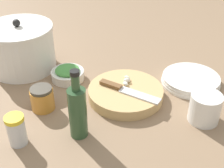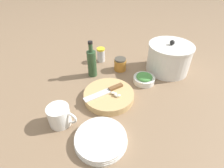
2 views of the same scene
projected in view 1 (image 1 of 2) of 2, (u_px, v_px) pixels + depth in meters
The scene contains 11 objects.
ground_plane at pixel (107, 96), 1.07m from camera, with size 5.00×5.00×0.00m, color #7F664C.
cutting_board at pixel (126, 93), 1.06m from camera, with size 0.25×0.25×0.04m.
chef_knife at pixel (125, 90), 1.04m from camera, with size 0.18×0.18×0.01m.
garlic_cloves at pixel (127, 81), 1.08m from camera, with size 0.04×0.06×0.02m.
herb_bowl at pixel (68, 73), 1.15m from camera, with size 0.12×0.12×0.05m.
spice_jar at pixel (16, 130), 0.86m from camera, with size 0.05×0.05×0.09m.
coffee_mug at pixel (205, 107), 0.95m from camera, with size 0.10×0.13×0.09m.
plate_stack at pixel (191, 80), 1.13m from camera, with size 0.21×0.21×0.03m.
honey_jar at pixel (42, 98), 1.00m from camera, with size 0.08×0.08×0.08m.
oil_bottle at pixel (78, 111), 0.87m from camera, with size 0.05×0.05×0.22m.
stock_pot at pixel (21, 47), 1.19m from camera, with size 0.26×0.26×0.20m.
Camera 1 is at (-0.19, -0.85, 0.63)m, focal length 50.00 mm.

